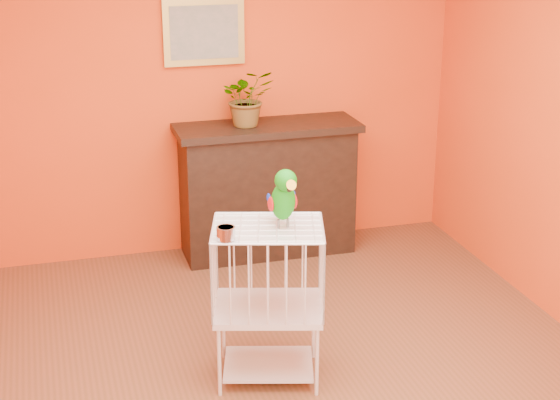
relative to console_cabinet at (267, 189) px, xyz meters
name	(u,v)px	position (x,y,z in m)	size (l,w,h in m)	color
ground	(286,387)	(-0.43, -2.00, -0.53)	(4.50, 4.50, 0.00)	brown
room_shell	(287,125)	(-0.43, -2.00, 1.05)	(4.50, 4.50, 4.50)	#DE4614
console_cabinet	(267,189)	(0.00, 0.00, 0.00)	(1.43, 0.51, 1.06)	black
potted_plant	(248,105)	(-0.15, -0.02, 0.70)	(0.39, 0.44, 0.34)	#26722D
framed_picture	(204,32)	(-0.43, 0.21, 1.22)	(0.62, 0.04, 0.50)	#B39940
birdcage	(268,301)	(-0.49, -1.84, -0.03)	(0.72, 0.62, 0.96)	silver
feed_cup	(226,233)	(-0.76, -1.97, 0.47)	(0.10, 0.10, 0.07)	silver
parrot	(283,197)	(-0.41, -1.87, 0.60)	(0.17, 0.32, 0.35)	#59544C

